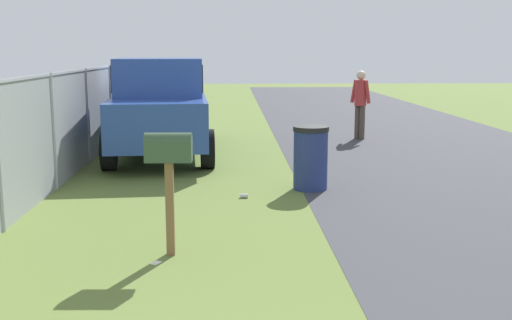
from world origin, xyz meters
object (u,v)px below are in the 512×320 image
at_px(mailbox, 169,157).
at_px(pedestrian, 360,100).
at_px(pickup_truck, 161,104).
at_px(trash_bin, 311,158).

bearing_deg(mailbox, pedestrian, -22.24).
bearing_deg(mailbox, pickup_truck, 8.95).
distance_m(pickup_truck, pedestrian, 5.28).
distance_m(mailbox, pickup_truck, 6.71).
height_order(mailbox, trash_bin, mailbox).
distance_m(pickup_truck, trash_bin, 4.48).
bearing_deg(mailbox, trash_bin, -29.77).
distance_m(mailbox, trash_bin, 3.81).
bearing_deg(pedestrian, pickup_truck, 158.64).
height_order(mailbox, pedestrian, pedestrian).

